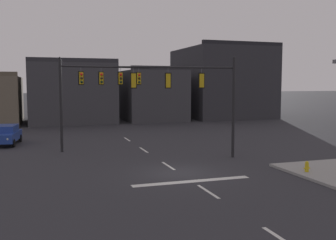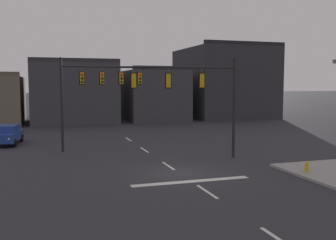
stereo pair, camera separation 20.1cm
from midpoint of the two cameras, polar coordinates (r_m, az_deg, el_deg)
name	(u,v)px [view 1 (the left image)]	position (r m, az deg, el deg)	size (l,w,h in m)	color
ground_plane	(179,173)	(22.18, 1.39, -7.76)	(400.00, 400.00, 0.00)	#2B2B30
stop_bar_paint	(192,181)	(20.36, 3.29, -8.96)	(6.40, 0.50, 0.01)	silver
lane_centreline	(168,166)	(24.03, -0.20, -6.73)	(0.16, 26.40, 0.01)	silver
signal_mast_near_side	(195,89)	(25.90, 3.82, 4.54)	(8.16, 1.25, 6.85)	black
signal_mast_far_side	(93,86)	(29.98, -11.10, 4.93)	(7.08, 1.03, 6.96)	black
car_lot_nearside	(6,134)	(34.80, -22.84, -1.96)	(2.35, 4.61, 1.61)	navy
fire_hydrant	(307,169)	(23.06, 19.45, -6.73)	(0.40, 0.30, 0.75)	gold
building_row	(130,90)	(54.96, -5.74, 4.34)	(46.48, 13.71, 10.75)	#665B4C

